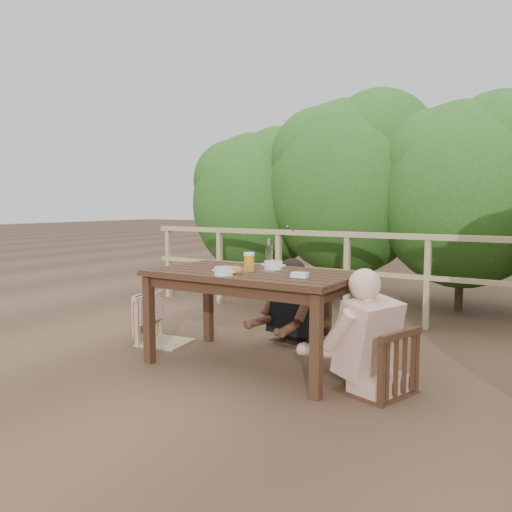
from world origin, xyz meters
The scene contains 16 objects.
ground centered at (0.00, 0.00, 0.00)m, with size 60.00×60.00×0.00m, color brown.
table centered at (0.00, 0.00, 0.38)m, with size 1.66×0.93×0.77m, color #341E13.
chair_left centered at (-1.06, 0.12, 0.44)m, with size 0.44×0.44×0.89m, color tan.
chair_far centered at (-0.01, 0.89, 0.45)m, with size 0.45×0.45×0.90m, color #341E13.
chair_right centered at (1.07, -0.05, 0.45)m, with size 0.45×0.45×0.90m, color #341E13.
woman centered at (-0.01, 0.91, 0.62)m, with size 0.50×0.61×1.24m, color black, non-canonical shape.
diner_right centered at (1.10, -0.05, 0.71)m, with size 0.57×0.71×1.42m, color tan, non-canonical shape.
railing centered at (0.00, 2.00, 0.51)m, with size 5.60×0.10×1.01m, color tan.
hedge_row centered at (0.40, 3.20, 1.90)m, with size 6.60×1.60×3.80m, color #255019, non-canonical shape.
soup_near centered at (-0.05, -0.33, 0.81)m, with size 0.24×0.24×0.08m, color silver.
soup_far centered at (0.09, 0.18, 0.81)m, with size 0.26×0.26×0.09m, color white.
bread_roll centered at (-0.03, -0.20, 0.80)m, with size 0.13×0.10×0.08m, color #A95F2B.
beer_glass centered at (-0.02, -0.03, 0.85)m, with size 0.09×0.09×0.17m, color gold.
bottle centered at (0.04, 0.18, 0.90)m, with size 0.07×0.07×0.27m, color silver.
tumbler centered at (0.09, -0.23, 0.81)m, with size 0.07×0.07×0.08m, color silver.
butter_tub centered at (0.49, -0.12, 0.79)m, with size 0.12×0.09×0.05m, color white.
Camera 1 is at (2.22, -3.48, 1.32)m, focal length 36.07 mm.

